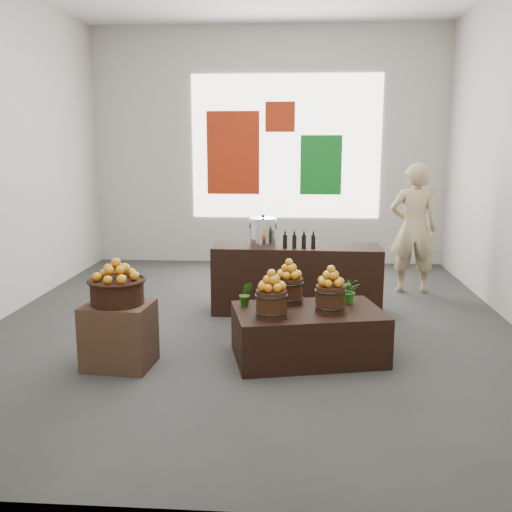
# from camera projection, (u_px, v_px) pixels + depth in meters

# --- Properties ---
(ground) EXTENTS (7.00, 7.00, 0.00)m
(ground) POSITION_uv_depth(u_px,v_px,m) (253.00, 322.00, 6.67)
(ground) COLOR #32312F
(ground) RESTS_ON ground
(back_wall) EXTENTS (6.00, 0.04, 4.00)m
(back_wall) POSITION_uv_depth(u_px,v_px,m) (268.00, 147.00, 9.71)
(back_wall) COLOR #B1ACA4
(back_wall) RESTS_ON ground
(back_opening) EXTENTS (3.20, 0.02, 2.40)m
(back_opening) POSITION_uv_depth(u_px,v_px,m) (286.00, 147.00, 9.67)
(back_opening) COLOR white
(back_opening) RESTS_ON back_wall
(deco_red_left) EXTENTS (0.90, 0.04, 1.40)m
(deco_red_left) POSITION_uv_depth(u_px,v_px,m) (233.00, 153.00, 9.74)
(deco_red_left) COLOR #98220B
(deco_red_left) RESTS_ON back_wall
(deco_green_right) EXTENTS (0.70, 0.04, 1.00)m
(deco_green_right) POSITION_uv_depth(u_px,v_px,m) (321.00, 165.00, 9.68)
(deco_green_right) COLOR #10681D
(deco_green_right) RESTS_ON back_wall
(deco_red_upper) EXTENTS (0.50, 0.04, 0.50)m
(deco_red_upper) POSITION_uv_depth(u_px,v_px,m) (280.00, 117.00, 9.57)
(deco_red_upper) COLOR #98220B
(deco_red_upper) RESTS_ON back_wall
(crate) EXTENTS (0.65, 0.55, 0.61)m
(crate) POSITION_uv_depth(u_px,v_px,m) (119.00, 335.00, 5.31)
(crate) COLOR brown
(crate) RESTS_ON ground
(wicker_basket) EXTENTS (0.49, 0.49, 0.22)m
(wicker_basket) POSITION_uv_depth(u_px,v_px,m) (117.00, 292.00, 5.23)
(wicker_basket) COLOR black
(wicker_basket) RESTS_ON crate
(apples_in_basket) EXTENTS (0.38, 0.38, 0.20)m
(apples_in_basket) POSITION_uv_depth(u_px,v_px,m) (116.00, 270.00, 5.19)
(apples_in_basket) COLOR #A00505
(apples_in_basket) RESTS_ON wicker_basket
(display_table) EXTENTS (1.56, 1.15, 0.49)m
(display_table) POSITION_uv_depth(u_px,v_px,m) (308.00, 334.00, 5.53)
(display_table) COLOR black
(display_table) RESTS_ON ground
(apple_bucket_front_left) EXTENTS (0.28, 0.28, 0.26)m
(apple_bucket_front_left) POSITION_uv_depth(u_px,v_px,m) (271.00, 304.00, 5.21)
(apple_bucket_front_left) COLOR #3B1F10
(apple_bucket_front_left) RESTS_ON display_table
(apples_in_bucket_front_left) EXTENTS (0.21, 0.21, 0.19)m
(apples_in_bucket_front_left) POSITION_uv_depth(u_px,v_px,m) (271.00, 280.00, 5.16)
(apples_in_bucket_front_left) COLOR #A00505
(apples_in_bucket_front_left) RESTS_ON apple_bucket_front_left
(apple_bucket_front_right) EXTENTS (0.28, 0.28, 0.26)m
(apple_bucket_front_right) POSITION_uv_depth(u_px,v_px,m) (330.00, 299.00, 5.38)
(apple_bucket_front_right) COLOR #3B1F10
(apple_bucket_front_right) RESTS_ON display_table
(apples_in_bucket_front_right) EXTENTS (0.21, 0.21, 0.19)m
(apples_in_bucket_front_right) POSITION_uv_depth(u_px,v_px,m) (331.00, 276.00, 5.33)
(apples_in_bucket_front_right) COLOR #A00505
(apples_in_bucket_front_right) RESTS_ON apple_bucket_front_right
(apple_bucket_rear) EXTENTS (0.28, 0.28, 0.26)m
(apple_bucket_rear) POSITION_uv_depth(u_px,v_px,m) (289.00, 291.00, 5.69)
(apple_bucket_rear) COLOR #3B1F10
(apple_bucket_rear) RESTS_ON display_table
(apples_in_bucket_rear) EXTENTS (0.21, 0.21, 0.19)m
(apples_in_bucket_rear) POSITION_uv_depth(u_px,v_px,m) (289.00, 269.00, 5.64)
(apples_in_bucket_rear) COLOR #A00505
(apples_in_bucket_rear) RESTS_ON apple_bucket_rear
(herb_garnish_right) EXTENTS (0.27, 0.25, 0.26)m
(herb_garnish_right) POSITION_uv_depth(u_px,v_px,m) (349.00, 291.00, 5.68)
(herb_garnish_right) COLOR #216214
(herb_garnish_right) RESTS_ON display_table
(herb_garnish_left) EXTENTS (0.14, 0.12, 0.24)m
(herb_garnish_left) POSITION_uv_depth(u_px,v_px,m) (246.00, 294.00, 5.59)
(herb_garnish_left) COLOR #216214
(herb_garnish_left) RESTS_ON display_table
(counter) EXTENTS (2.05, 0.69, 0.83)m
(counter) POSITION_uv_depth(u_px,v_px,m) (297.00, 279.00, 7.03)
(counter) COLOR black
(counter) RESTS_ON ground
(stock_pot_left) EXTENTS (0.32, 0.32, 0.32)m
(stock_pot_left) POSITION_uv_depth(u_px,v_px,m) (263.00, 232.00, 6.96)
(stock_pot_left) COLOR silver
(stock_pot_left) RESTS_ON counter
(oil_cruets) EXTENTS (0.30, 0.06, 0.23)m
(oil_cruets) POSITION_uv_depth(u_px,v_px,m) (297.00, 239.00, 6.73)
(oil_cruets) COLOR black
(oil_cruets) RESTS_ON counter
(shopper) EXTENTS (0.68, 0.47, 1.81)m
(shopper) POSITION_uv_depth(u_px,v_px,m) (414.00, 228.00, 7.88)
(shopper) COLOR tan
(shopper) RESTS_ON ground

